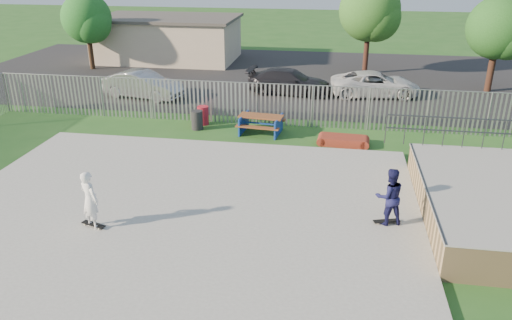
# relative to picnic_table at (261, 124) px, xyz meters

# --- Properties ---
(ground) EXTENTS (120.00, 120.00, 0.00)m
(ground) POSITION_rel_picnic_table_xyz_m (-1.39, -7.77, -0.42)
(ground) COLOR #25571E
(ground) RESTS_ON ground
(concrete_slab) EXTENTS (15.00, 12.00, 0.15)m
(concrete_slab) POSITION_rel_picnic_table_xyz_m (-1.39, -7.77, -0.35)
(concrete_slab) COLOR #969691
(concrete_slab) RESTS_ON ground
(quarter_pipe) EXTENTS (5.50, 7.05, 2.19)m
(quarter_pipe) POSITION_rel_picnic_table_xyz_m (8.10, -6.73, 0.13)
(quarter_pipe) COLOR tan
(quarter_pipe) RESTS_ON ground
(fence) EXTENTS (26.04, 16.02, 2.00)m
(fence) POSITION_rel_picnic_table_xyz_m (-0.39, -3.18, 0.58)
(fence) COLOR gray
(fence) RESTS_ON ground
(picnic_table) EXTENTS (2.14, 1.82, 0.83)m
(picnic_table) POSITION_rel_picnic_table_xyz_m (0.00, 0.00, 0.00)
(picnic_table) COLOR brown
(picnic_table) RESTS_ON ground
(funbox) EXTENTS (1.88, 1.03, 0.37)m
(funbox) POSITION_rel_picnic_table_xyz_m (3.70, -0.92, -0.24)
(funbox) COLOR maroon
(funbox) RESTS_ON ground
(trash_bin_red) EXTENTS (0.53, 0.53, 0.89)m
(trash_bin_red) POSITION_rel_picnic_table_xyz_m (-2.91, 0.78, 0.02)
(trash_bin_red) COLOR #A51927
(trash_bin_red) RESTS_ON ground
(trash_bin_grey) EXTENTS (0.53, 0.53, 0.89)m
(trash_bin_grey) POSITION_rel_picnic_table_xyz_m (-3.00, 0.04, 0.02)
(trash_bin_grey) COLOR black
(trash_bin_grey) RESTS_ON ground
(parking_lot) EXTENTS (40.00, 18.00, 0.02)m
(parking_lot) POSITION_rel_picnic_table_xyz_m (-1.39, 11.23, -0.41)
(parking_lot) COLOR black
(parking_lot) RESTS_ON ground
(car_silver) EXTENTS (4.78, 2.50, 1.50)m
(car_silver) POSITION_rel_picnic_table_xyz_m (-7.41, 4.73, 0.34)
(car_silver) COLOR #ACADB1
(car_silver) RESTS_ON parking_lot
(car_dark) EXTENTS (5.04, 2.47, 1.41)m
(car_dark) POSITION_rel_picnic_table_xyz_m (0.60, 6.92, 0.30)
(car_dark) COLOR black
(car_dark) RESTS_ON parking_lot
(car_white) EXTENTS (5.23, 2.92, 1.38)m
(car_white) POSITION_rel_picnic_table_xyz_m (5.46, 7.19, 0.29)
(car_white) COLOR silver
(car_white) RESTS_ON parking_lot
(building) EXTENTS (10.40, 6.40, 3.20)m
(building) POSITION_rel_picnic_table_xyz_m (-9.39, 15.23, 1.19)
(building) COLOR beige
(building) RESTS_ON ground
(tree_left) EXTENTS (3.34, 3.34, 5.16)m
(tree_left) POSITION_rel_picnic_table_xyz_m (-13.68, 11.27, 3.04)
(tree_left) COLOR #3C2718
(tree_left) RESTS_ON ground
(tree_mid) EXTENTS (3.94, 3.94, 6.09)m
(tree_mid) POSITION_rel_picnic_table_xyz_m (5.13, 12.93, 3.67)
(tree_mid) COLOR #3F2219
(tree_mid) RESTS_ON ground
(tree_right) EXTENTS (3.54, 3.54, 5.46)m
(tree_right) POSITION_rel_picnic_table_xyz_m (12.12, 9.31, 3.24)
(tree_right) COLOR #3C2218
(tree_right) RESTS_ON ground
(skateboard_a) EXTENTS (0.82, 0.42, 0.08)m
(skateboard_a) POSITION_rel_picnic_table_xyz_m (4.99, -7.72, -0.24)
(skateboard_a) COLOR black
(skateboard_a) RESTS_ON concrete_slab
(skateboard_b) EXTENTS (0.82, 0.43, 0.08)m
(skateboard_b) POSITION_rel_picnic_table_xyz_m (-3.61, -9.31, -0.24)
(skateboard_b) COLOR black
(skateboard_b) RESTS_ON concrete_slab
(skater_navy) EXTENTS (1.01, 0.89, 1.77)m
(skater_navy) POSITION_rel_picnic_table_xyz_m (4.99, -7.72, 0.61)
(skater_navy) COLOR #161747
(skater_navy) RESTS_ON concrete_slab
(skater_white) EXTENTS (0.77, 0.67, 1.77)m
(skater_white) POSITION_rel_picnic_table_xyz_m (-3.61, -9.31, 0.61)
(skater_white) COLOR white
(skater_white) RESTS_ON concrete_slab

